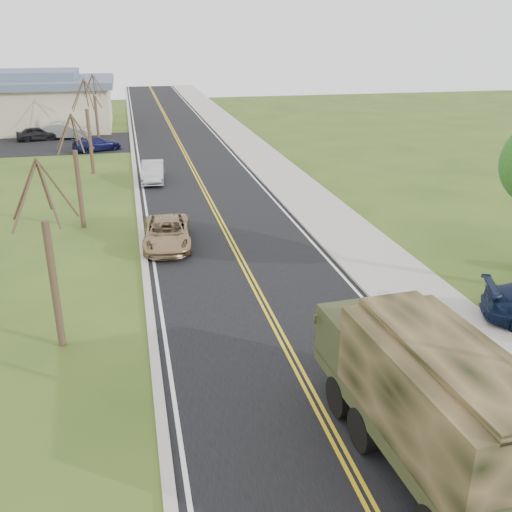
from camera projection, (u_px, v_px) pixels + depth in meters
name	position (u px, v px, depth m)	size (l,w,h in m)	color
road	(184.00, 152.00, 46.96)	(8.00, 120.00, 0.01)	black
curb_right	(234.00, 150.00, 47.78)	(0.30, 120.00, 0.12)	#9E998E
sidewalk_right	(254.00, 149.00, 48.13)	(3.20, 120.00, 0.10)	#9E998E
curb_left	(133.00, 154.00, 46.11)	(0.30, 120.00, 0.10)	#9E998E
bare_tree_a	(52.00, 270.00, 17.38)	(1.93, 2.26, 6.08)	#38281C
bare_tree_b	(78.00, 180.00, 28.31)	(1.83, 2.14, 5.73)	#38281C
bare_tree_c	(89.00, 134.00, 39.08)	(2.04, 2.39, 6.42)	#38281C
bare_tree_d	(96.00, 114.00, 50.04)	(1.88, 2.20, 5.91)	#38281C
commercial_building	(8.00, 102.00, 57.22)	(25.50, 21.50, 5.65)	tan
military_truck	(426.00, 391.00, 12.67)	(2.82, 7.06, 3.45)	black
suv_champagne	(167.00, 233.00, 26.49)	(2.14, 4.64, 1.29)	#9B7E57
sedan_silver	(153.00, 172.00, 37.75)	(1.41, 4.05, 1.34)	#A3A4A8
lot_car_dark	(37.00, 134.00, 51.76)	(1.48, 3.69, 1.26)	black
lot_car_silver	(65.00, 131.00, 52.51)	(1.61, 4.60, 1.52)	#A3A3A7
lot_car_navy	(97.00, 144.00, 47.36)	(1.63, 4.01, 1.16)	#10113D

